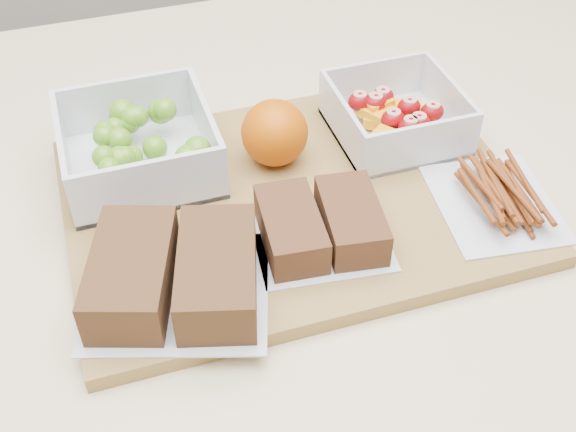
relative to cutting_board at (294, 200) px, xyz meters
name	(u,v)px	position (x,y,z in m)	size (l,w,h in m)	color
cutting_board	(294,200)	(0.00, 0.00, 0.00)	(0.42, 0.30, 0.02)	olive
grape_container	(140,145)	(-0.13, 0.09, 0.03)	(0.14, 0.14, 0.06)	silver
fruit_container	(395,117)	(0.13, 0.06, 0.03)	(0.12, 0.12, 0.05)	silver
orange	(275,133)	(0.00, 0.05, 0.04)	(0.07, 0.07, 0.07)	#C75304
sandwich_bag_left	(175,274)	(-0.13, -0.08, 0.03)	(0.18, 0.17, 0.05)	silver
sandwich_bag_center	(321,225)	(0.00, -0.06, 0.03)	(0.13, 0.12, 0.04)	silver
pretzel_bag	(497,193)	(0.17, -0.07, 0.02)	(0.12, 0.14, 0.03)	silver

